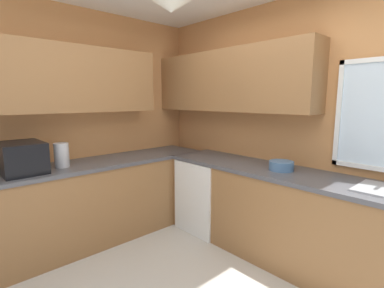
{
  "coord_description": "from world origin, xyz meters",
  "views": [
    {
      "loc": [
        1.46,
        -1.17,
        1.59
      ],
      "look_at": [
        -0.53,
        0.67,
        1.16
      ],
      "focal_mm": 26.66,
      "sensor_mm": 36.0,
      "label": 1
    }
  ],
  "objects": [
    {
      "name": "kettle",
      "position": [
        -1.53,
        -0.22,
        1.03
      ],
      "size": [
        0.14,
        0.14,
        0.25
      ],
      "primitive_type": "cylinder",
      "color": "#B7B7BC",
      "rests_on": "counter_run_left"
    },
    {
      "name": "counter_run_back",
      "position": [
        0.21,
        1.31,
        0.45
      ],
      "size": [
        2.93,
        0.65,
        0.9
      ],
      "color": "olive",
      "rests_on": "ground_plane"
    },
    {
      "name": "dishwasher",
      "position": [
        -0.89,
        1.28,
        0.43
      ],
      "size": [
        0.6,
        0.6,
        0.86
      ],
      "primitive_type": "cube",
      "color": "white",
      "rests_on": "ground_plane"
    },
    {
      "name": "room_shell",
      "position": [
        -0.75,
        0.56,
        1.83
      ],
      "size": [
        3.84,
        3.36,
        2.67
      ],
      "color": "#C6844C",
      "rests_on": "ground_plane"
    },
    {
      "name": "microwave",
      "position": [
        -1.55,
        -0.57,
        1.05
      ],
      "size": [
        0.48,
        0.36,
        0.29
      ],
      "primitive_type": "cube",
      "color": "black",
      "rests_on": "counter_run_left"
    },
    {
      "name": "bowl",
      "position": [
        0.06,
        1.31,
        0.95
      ],
      "size": [
        0.23,
        0.23,
        0.09
      ],
      "primitive_type": "cylinder",
      "color": "#4C7099",
      "rests_on": "counter_run_back"
    },
    {
      "name": "counter_run_left",
      "position": [
        -1.55,
        0.0,
        0.45
      ],
      "size": [
        0.65,
        2.97,
        0.9
      ],
      "color": "olive",
      "rests_on": "ground_plane"
    }
  ]
}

